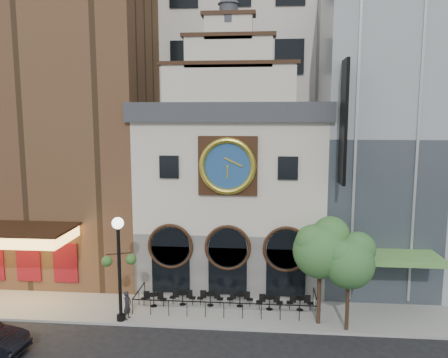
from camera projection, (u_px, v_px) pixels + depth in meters
name	position (u px, v px, depth m)	size (l,w,h in m)	color
ground	(222.00, 330.00, 23.62)	(120.00, 120.00, 0.00)	black
sidewalk	(226.00, 309.00, 26.08)	(44.00, 5.00, 0.15)	gray
clock_building	(232.00, 186.00, 30.42)	(12.60, 8.78, 18.65)	#605E5B
theater_building	(62.00, 102.00, 32.85)	(14.00, 15.60, 25.00)	brown
retail_building	(417.00, 136.00, 30.95)	(14.00, 14.40, 20.00)	gray
office_tower	(242.00, 25.00, 40.60)	(20.00, 16.00, 40.00)	beige
cafe_railing	(226.00, 301.00, 26.01)	(10.60, 2.60, 0.90)	black
bistro_0	(154.00, 299.00, 26.25)	(1.58, 0.68, 0.90)	black
bistro_1	(183.00, 297.00, 26.48)	(1.58, 0.68, 0.90)	black
bistro_2	(210.00, 298.00, 26.35)	(1.58, 0.68, 0.90)	black
bistro_3	(240.00, 299.00, 26.25)	(1.58, 0.68, 0.90)	black
bistro_4	(269.00, 302.00, 25.81)	(1.58, 0.68, 0.90)	black
bistro_5	(300.00, 303.00, 25.72)	(1.58, 0.68, 0.90)	black
pedestrian	(127.00, 305.00, 24.56)	(0.59, 0.39, 1.61)	black
lamppost	(119.00, 257.00, 24.00)	(1.81, 1.05, 5.91)	black
tree_left	(350.00, 259.00, 22.91)	(2.76, 2.65, 5.31)	#382619
tree_right	(321.00, 246.00, 23.61)	(3.10, 2.98, 5.96)	#382619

